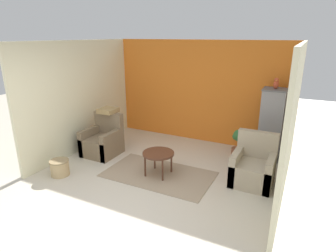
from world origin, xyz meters
TOP-DOWN VIEW (x-y plane):
  - ground_plane at (0.00, 0.00)m, footprint 20.00×20.00m
  - wall_back_accent at (0.00, 3.49)m, footprint 4.51×0.06m
  - wall_left at (-2.23, 1.73)m, footprint 0.06×3.46m
  - wall_right at (2.23, 1.73)m, footprint 0.06×3.46m
  - area_rug at (0.01, 1.30)m, footprint 2.08×1.19m
  - coffee_table at (0.01, 1.30)m, footprint 0.60×0.60m
  - armchair_left at (-1.60, 1.64)m, footprint 0.72×0.74m
  - armchair_right at (1.69, 1.81)m, footprint 0.72×0.74m
  - birdcage at (1.80, 3.08)m, footprint 0.48×0.48m
  - parrot at (1.80, 3.09)m, footprint 0.11×0.19m
  - potted_plant at (1.18, 2.88)m, footprint 0.30×0.29m
  - wicker_basket at (-1.70, 0.44)m, footprint 0.36×0.36m
  - throw_pillow at (-1.60, 1.89)m, footprint 0.38×0.38m

SIDE VIEW (x-z plane):
  - ground_plane at x=0.00m, z-range 0.00..0.00m
  - area_rug at x=0.01m, z-range 0.00..0.01m
  - wicker_basket at x=-1.70m, z-range 0.01..0.32m
  - armchair_left at x=-1.60m, z-range -0.16..0.75m
  - armchair_right at x=1.69m, z-range -0.16..0.75m
  - potted_plant at x=1.18m, z-range 0.02..0.64m
  - coffee_table at x=0.01m, z-range 0.18..0.65m
  - birdcage at x=1.80m, z-range 0.00..1.55m
  - throw_pillow at x=-1.60m, z-range 0.91..1.01m
  - wall_back_accent at x=0.00m, z-range 0.00..2.49m
  - wall_left at x=-2.23m, z-range 0.00..2.49m
  - wall_right at x=2.23m, z-range 0.00..2.49m
  - parrot at x=1.80m, z-range 1.53..1.77m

